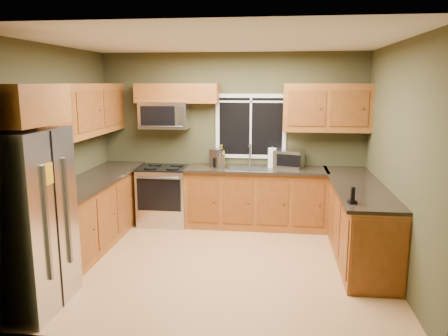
% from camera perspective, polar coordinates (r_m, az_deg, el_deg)
% --- Properties ---
extents(floor, '(4.20, 4.20, 0.00)m').
position_cam_1_polar(floor, '(5.63, -0.96, -12.23)').
color(floor, tan).
rests_on(floor, ground).
extents(ceiling, '(4.20, 4.20, 0.00)m').
position_cam_1_polar(ceiling, '(5.20, -1.06, 16.27)').
color(ceiling, white).
rests_on(ceiling, back_wall).
extents(back_wall, '(4.20, 0.00, 4.20)m').
position_cam_1_polar(back_wall, '(7.02, 1.05, 3.87)').
color(back_wall, '#3F3F24').
rests_on(back_wall, ground).
extents(front_wall, '(4.20, 0.00, 4.20)m').
position_cam_1_polar(front_wall, '(3.51, -5.13, -3.45)').
color(front_wall, '#3F3F24').
rests_on(front_wall, ground).
extents(left_wall, '(0.00, 3.60, 3.60)m').
position_cam_1_polar(left_wall, '(5.92, -21.59, 1.75)').
color(left_wall, '#3F3F24').
rests_on(left_wall, ground).
extents(right_wall, '(0.00, 3.60, 3.60)m').
position_cam_1_polar(right_wall, '(5.38, 21.74, 0.87)').
color(right_wall, '#3F3F24').
rests_on(right_wall, ground).
extents(window, '(1.12, 0.03, 1.02)m').
position_cam_1_polar(window, '(6.95, 3.51, 5.46)').
color(window, white).
rests_on(window, back_wall).
extents(base_cabinets_left, '(0.60, 2.65, 0.90)m').
position_cam_1_polar(base_cabinets_left, '(6.40, -16.62, -5.56)').
color(base_cabinets_left, brown).
rests_on(base_cabinets_left, ground).
extents(countertop_left, '(0.65, 2.65, 0.04)m').
position_cam_1_polar(countertop_left, '(6.27, -16.65, -1.45)').
color(countertop_left, black).
rests_on(countertop_left, base_cabinets_left).
extents(base_cabinets_back, '(2.17, 0.60, 0.90)m').
position_cam_1_polar(base_cabinets_back, '(6.87, 4.22, -3.98)').
color(base_cabinets_back, brown).
rests_on(base_cabinets_back, ground).
extents(countertop_back, '(2.17, 0.65, 0.04)m').
position_cam_1_polar(countertop_back, '(6.73, 4.26, -0.17)').
color(countertop_back, black).
rests_on(countertop_back, base_cabinets_back).
extents(base_cabinets_peninsula, '(0.60, 2.52, 0.90)m').
position_cam_1_polar(base_cabinets_peninsula, '(6.03, 17.08, -6.58)').
color(base_cabinets_peninsula, brown).
rests_on(base_cabinets_peninsula, ground).
extents(countertop_peninsula, '(0.65, 2.50, 0.04)m').
position_cam_1_polar(countertop_peninsula, '(5.92, 17.08, -2.21)').
color(countertop_peninsula, black).
rests_on(countertop_peninsula, base_cabinets_peninsula).
extents(upper_cabinets_left, '(0.33, 2.65, 0.72)m').
position_cam_1_polar(upper_cabinets_left, '(6.21, -18.49, 7.10)').
color(upper_cabinets_left, brown).
rests_on(upper_cabinets_left, left_wall).
extents(upper_cabinets_back_left, '(1.30, 0.33, 0.30)m').
position_cam_1_polar(upper_cabinets_back_left, '(6.94, -6.17, 9.69)').
color(upper_cabinets_back_left, brown).
rests_on(upper_cabinets_back_left, back_wall).
extents(upper_cabinets_back_right, '(1.30, 0.33, 0.72)m').
position_cam_1_polar(upper_cabinets_back_right, '(6.81, 13.26, 7.67)').
color(upper_cabinets_back_right, brown).
rests_on(upper_cabinets_back_right, back_wall).
extents(upper_cabinet_over_fridge, '(0.72, 0.90, 0.38)m').
position_cam_1_polar(upper_cabinet_over_fridge, '(4.56, -25.99, 7.47)').
color(upper_cabinet_over_fridge, brown).
rests_on(upper_cabinet_over_fridge, left_wall).
extents(refrigerator, '(0.74, 0.90, 1.80)m').
position_cam_1_polar(refrigerator, '(4.74, -24.82, -6.26)').
color(refrigerator, '#B7B7BC').
rests_on(refrigerator, ground).
extents(range, '(0.76, 0.69, 0.94)m').
position_cam_1_polar(range, '(7.05, -7.79, -3.49)').
color(range, '#B7B7BC').
rests_on(range, ground).
extents(microwave, '(0.76, 0.41, 0.42)m').
position_cam_1_polar(microwave, '(6.98, -7.78, 6.86)').
color(microwave, '#B7B7BC').
rests_on(microwave, back_wall).
extents(sink, '(0.60, 0.42, 0.36)m').
position_cam_1_polar(sink, '(6.75, 3.30, 0.15)').
color(sink, slate).
rests_on(sink, countertop_back).
extents(toaster_oven, '(0.51, 0.45, 0.27)m').
position_cam_1_polar(toaster_oven, '(6.81, 8.41, 1.20)').
color(toaster_oven, '#B7B7BC').
rests_on(toaster_oven, countertop_back).
extents(coffee_maker, '(0.22, 0.26, 0.27)m').
position_cam_1_polar(coffee_maker, '(6.84, -0.96, 1.30)').
color(coffee_maker, slate).
rests_on(coffee_maker, countertop_back).
extents(kettle, '(0.17, 0.17, 0.25)m').
position_cam_1_polar(kettle, '(6.69, -0.49, 0.95)').
color(kettle, '#B7B7BC').
rests_on(kettle, countertop_back).
extents(paper_towel_roll, '(0.16, 0.16, 0.34)m').
position_cam_1_polar(paper_towel_roll, '(6.78, 6.30, 1.34)').
color(paper_towel_roll, white).
rests_on(paper_towel_roll, countertop_back).
extents(soap_bottle_a, '(0.16, 0.16, 0.33)m').
position_cam_1_polar(soap_bottle_a, '(6.90, -0.35, 1.68)').
color(soap_bottle_a, '#C88C12').
rests_on(soap_bottle_a, countertop_back).
extents(soap_bottle_b, '(0.12, 0.12, 0.21)m').
position_cam_1_polar(soap_bottle_b, '(6.78, 6.28, 0.96)').
color(soap_bottle_b, white).
rests_on(soap_bottle_b, countertop_back).
extents(soap_bottle_c, '(0.18, 0.18, 0.17)m').
position_cam_1_polar(soap_bottle_c, '(6.86, -1.06, 0.96)').
color(soap_bottle_c, white).
rests_on(soap_bottle_c, countertop_back).
extents(cordless_phone, '(0.10, 0.10, 0.18)m').
position_cam_1_polar(cordless_phone, '(4.94, 16.43, -3.85)').
color(cordless_phone, black).
rests_on(cordless_phone, countertop_peninsula).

